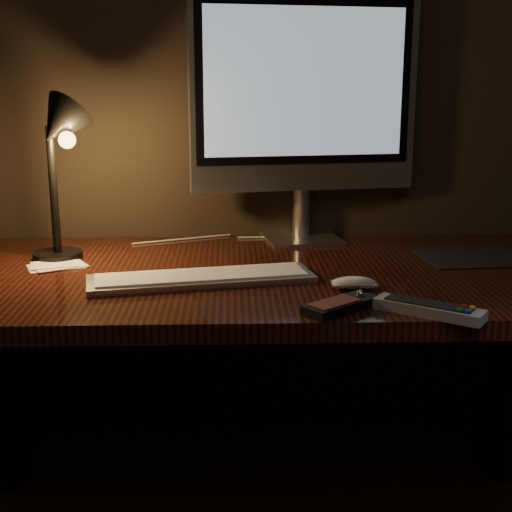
{
  "coord_description": "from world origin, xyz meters",
  "views": [
    {
      "loc": [
        -0.08,
        0.25,
        1.18
      ],
      "look_at": [
        -0.02,
        1.73,
        0.81
      ],
      "focal_mm": 50.0,
      "sensor_mm": 36.0,
      "label": 1
    }
  ],
  "objects_px": {
    "desk": "(263,313)",
    "keyboard": "(201,278)",
    "monitor": "(304,100)",
    "media_remote": "(341,305)",
    "tv_remote": "(429,309)",
    "mouse": "(354,284)",
    "desk_lamp": "(59,148)"
  },
  "relations": [
    {
      "from": "media_remote",
      "to": "tv_remote",
      "type": "xyz_separation_m",
      "value": [
        0.16,
        -0.03,
        0.0
      ]
    },
    {
      "from": "desk",
      "to": "desk_lamp",
      "type": "bearing_deg",
      "value": 177.13
    },
    {
      "from": "desk",
      "to": "keyboard",
      "type": "distance_m",
      "value": 0.26
    },
    {
      "from": "mouse",
      "to": "media_remote",
      "type": "relative_size",
      "value": 0.59
    },
    {
      "from": "keyboard",
      "to": "mouse",
      "type": "relative_size",
      "value": 5.15
    },
    {
      "from": "monitor",
      "to": "tv_remote",
      "type": "height_order",
      "value": "monitor"
    },
    {
      "from": "mouse",
      "to": "media_remote",
      "type": "distance_m",
      "value": 0.16
    },
    {
      "from": "media_remote",
      "to": "keyboard",
      "type": "bearing_deg",
      "value": 103.9
    },
    {
      "from": "mouse",
      "to": "desk_lamp",
      "type": "relative_size",
      "value": 0.23
    },
    {
      "from": "monitor",
      "to": "tv_remote",
      "type": "bearing_deg",
      "value": -84.36
    },
    {
      "from": "keyboard",
      "to": "tv_remote",
      "type": "height_order",
      "value": "tv_remote"
    },
    {
      "from": "monitor",
      "to": "desk_lamp",
      "type": "relative_size",
      "value": 1.57
    },
    {
      "from": "desk",
      "to": "mouse",
      "type": "xyz_separation_m",
      "value": [
        0.18,
        -0.23,
        0.14
      ]
    },
    {
      "from": "tv_remote",
      "to": "desk",
      "type": "bearing_deg",
      "value": 162.01
    },
    {
      "from": "desk",
      "to": "monitor",
      "type": "height_order",
      "value": "monitor"
    },
    {
      "from": "desk",
      "to": "media_remote",
      "type": "bearing_deg",
      "value": -70.45
    },
    {
      "from": "monitor",
      "to": "media_remote",
      "type": "height_order",
      "value": "monitor"
    },
    {
      "from": "mouse",
      "to": "desk",
      "type": "bearing_deg",
      "value": 129.06
    },
    {
      "from": "mouse",
      "to": "tv_remote",
      "type": "relative_size",
      "value": 0.48
    },
    {
      "from": "mouse",
      "to": "media_remote",
      "type": "bearing_deg",
      "value": -108.34
    },
    {
      "from": "desk",
      "to": "monitor",
      "type": "xyz_separation_m",
      "value": [
        0.12,
        0.25,
        0.51
      ]
    },
    {
      "from": "desk",
      "to": "monitor",
      "type": "distance_m",
      "value": 0.58
    },
    {
      "from": "keyboard",
      "to": "mouse",
      "type": "distance_m",
      "value": 0.33
    },
    {
      "from": "media_remote",
      "to": "tv_remote",
      "type": "height_order",
      "value": "media_remote"
    },
    {
      "from": "desk_lamp",
      "to": "monitor",
      "type": "bearing_deg",
      "value": 36.19
    },
    {
      "from": "monitor",
      "to": "media_remote",
      "type": "distance_m",
      "value": 0.72
    },
    {
      "from": "media_remote",
      "to": "mouse",
      "type": "bearing_deg",
      "value": 32.98
    },
    {
      "from": "desk_lamp",
      "to": "media_remote",
      "type": "bearing_deg",
      "value": -17.18
    },
    {
      "from": "media_remote",
      "to": "monitor",
      "type": "bearing_deg",
      "value": 52.72
    },
    {
      "from": "monitor",
      "to": "media_remote",
      "type": "relative_size",
      "value": 3.94
    },
    {
      "from": "keyboard",
      "to": "desk_lamp",
      "type": "distance_m",
      "value": 0.47
    },
    {
      "from": "keyboard",
      "to": "media_remote",
      "type": "bearing_deg",
      "value": -48.6
    }
  ]
}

